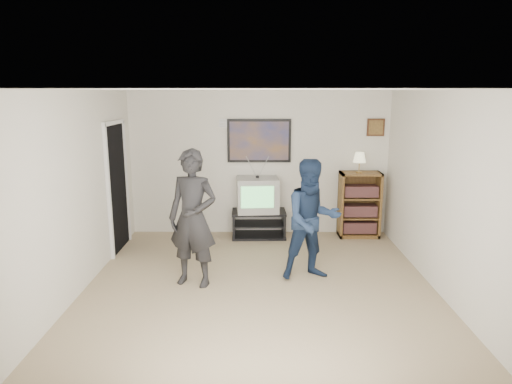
{
  "coord_description": "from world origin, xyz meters",
  "views": [
    {
      "loc": [
        -0.02,
        -5.39,
        2.48
      ],
      "look_at": [
        -0.05,
        0.64,
        1.15
      ],
      "focal_mm": 32.0,
      "sensor_mm": 36.0,
      "label": 1
    }
  ],
  "objects_px": {
    "media_stand": "(259,224)",
    "bookshelf": "(359,205)",
    "person_short": "(312,220)",
    "crt_television": "(257,194)",
    "person_tall": "(193,218)"
  },
  "relations": [
    {
      "from": "media_stand",
      "to": "bookshelf",
      "type": "xyz_separation_m",
      "value": [
        1.74,
        0.05,
        0.34
      ]
    },
    {
      "from": "person_short",
      "to": "crt_television",
      "type": "bearing_deg",
      "value": 99.26
    },
    {
      "from": "media_stand",
      "to": "bookshelf",
      "type": "distance_m",
      "value": 1.77
    },
    {
      "from": "media_stand",
      "to": "person_tall",
      "type": "bearing_deg",
      "value": -114.72
    },
    {
      "from": "crt_television",
      "to": "bookshelf",
      "type": "distance_m",
      "value": 1.78
    },
    {
      "from": "person_short",
      "to": "person_tall",
      "type": "bearing_deg",
      "value": 174.67
    },
    {
      "from": "bookshelf",
      "to": "person_short",
      "type": "xyz_separation_m",
      "value": [
        -1.04,
        -1.84,
        0.25
      ]
    },
    {
      "from": "media_stand",
      "to": "person_short",
      "type": "distance_m",
      "value": 2.01
    },
    {
      "from": "crt_television",
      "to": "bookshelf",
      "type": "height_order",
      "value": "bookshelf"
    },
    {
      "from": "person_tall",
      "to": "crt_television",
      "type": "bearing_deg",
      "value": 83.76
    },
    {
      "from": "crt_television",
      "to": "person_short",
      "type": "height_order",
      "value": "person_short"
    },
    {
      "from": "media_stand",
      "to": "bookshelf",
      "type": "height_order",
      "value": "bookshelf"
    },
    {
      "from": "media_stand",
      "to": "crt_television",
      "type": "height_order",
      "value": "crt_television"
    },
    {
      "from": "crt_television",
      "to": "bookshelf",
      "type": "bearing_deg",
      "value": -2.86
    },
    {
      "from": "bookshelf",
      "to": "person_tall",
      "type": "xyz_separation_m",
      "value": [
        -2.59,
        -2.05,
        0.33
      ]
    }
  ]
}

